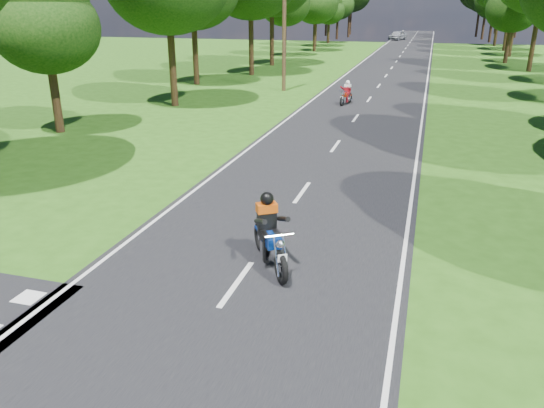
% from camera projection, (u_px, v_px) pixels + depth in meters
% --- Properties ---
extents(ground, '(160.00, 160.00, 0.00)m').
position_uv_depth(ground, '(198.00, 338.00, 9.32)').
color(ground, '#264F12').
rests_on(ground, ground).
extents(main_road, '(7.00, 140.00, 0.02)m').
position_uv_depth(main_road, '(396.00, 62.00, 54.21)').
color(main_road, black).
rests_on(main_road, ground).
extents(road_markings, '(7.40, 140.00, 0.01)m').
position_uv_depth(road_markings, '(394.00, 63.00, 52.56)').
color(road_markings, silver).
rests_on(road_markings, main_road).
extents(telegraph_pole, '(1.20, 0.26, 8.00)m').
position_uv_depth(telegraph_pole, '(284.00, 28.00, 34.60)').
color(telegraph_pole, '#382616').
rests_on(telegraph_pole, ground).
extents(rider_near_blue, '(1.66, 2.05, 1.68)m').
position_uv_depth(rider_near_blue, '(270.00, 231.00, 11.59)').
color(rider_near_blue, navy).
rests_on(rider_near_blue, main_road).
extents(rider_far_red, '(0.85, 1.71, 1.37)m').
position_uv_depth(rider_far_red, '(346.00, 92.00, 30.80)').
color(rider_far_red, '#A7270C').
rests_on(rider_far_red, main_road).
extents(distant_car, '(3.17, 4.77, 1.51)m').
position_uv_depth(distant_car, '(398.00, 35.00, 86.64)').
color(distant_car, '#BBBDC2').
rests_on(distant_car, main_road).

